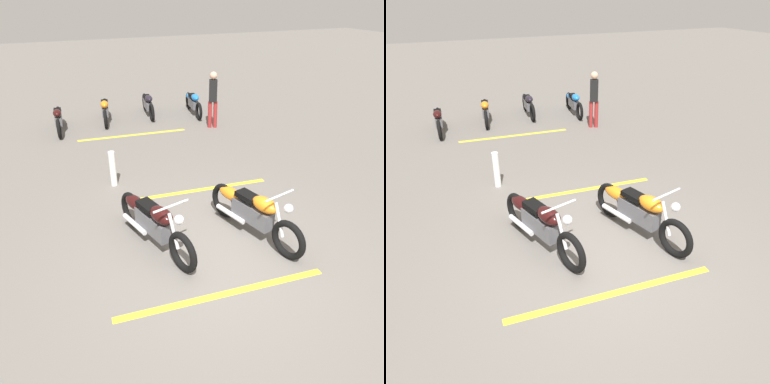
{
  "view_description": "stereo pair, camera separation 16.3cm",
  "coord_description": "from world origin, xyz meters",
  "views": [
    {
      "loc": [
        -4.36,
        2.27,
        3.88
      ],
      "look_at": [
        1.11,
        0.0,
        0.65
      ],
      "focal_mm": 35.26,
      "sensor_mm": 36.0,
      "label": 1
    },
    {
      "loc": [
        -4.29,
        2.42,
        3.88
      ],
      "look_at": [
        1.11,
        0.0,
        0.65
      ],
      "focal_mm": 35.26,
      "sensor_mm": 36.0,
      "label": 2
    }
  ],
  "objects": [
    {
      "name": "ground_plane",
      "position": [
        0.0,
        0.0,
        0.0
      ],
      "size": [
        60.0,
        60.0,
        0.0
      ],
      "primitive_type": "plane",
      "color": "#66605B"
    },
    {
      "name": "bollard_post",
      "position": [
        3.18,
        1.01,
        0.4
      ],
      "size": [
        0.14,
        0.14,
        0.79
      ],
      "primitive_type": "cylinder",
      "color": "white",
      "rests_on": "ground"
    },
    {
      "name": "motorcycle_row_far_left",
      "position": [
        7.48,
        -2.68,
        0.4
      ],
      "size": [
        1.94,
        0.39,
        0.73
      ],
      "rotation": [
        0.0,
        0.0,
        3.01
      ],
      "color": "black",
      "rests_on": "ground"
    },
    {
      "name": "motorcycle_row_right",
      "position": [
        7.42,
        1.77,
        0.39
      ],
      "size": [
        1.92,
        0.33,
        0.72
      ],
      "rotation": [
        0.0,
        0.0,
        3.05
      ],
      "color": "black",
      "rests_on": "ground"
    },
    {
      "name": "motorcycle_dark_foreground",
      "position": [
        0.74,
        0.86,
        0.46
      ],
      "size": [
        2.18,
        0.82,
        1.04
      ],
      "rotation": [
        0.0,
        0.0,
        3.4
      ],
      "color": "black",
      "rests_on": "ground"
    },
    {
      "name": "parking_stripe_near",
      "position": [
        -0.8,
        0.29,
        0.0
      ],
      "size": [
        0.37,
        3.2,
        0.01
      ],
      "primitive_type": "cube",
      "rotation": [
        0.0,
        0.0,
        1.49
      ],
      "color": "yellow",
      "rests_on": "ground"
    },
    {
      "name": "parking_stripe_mid",
      "position": [
        2.24,
        -0.59,
        0.0
      ],
      "size": [
        0.37,
        3.2,
        0.01
      ],
      "primitive_type": "cube",
      "rotation": [
        0.0,
        0.0,
        1.49
      ],
      "color": "yellow",
      "rests_on": "ground"
    },
    {
      "name": "motorcycle_row_left",
      "position": [
        7.94,
        -1.2,
        0.4
      ],
      "size": [
        1.93,
        0.36,
        0.73
      ],
      "rotation": [
        0.0,
        0.0,
        3.03
      ],
      "color": "black",
      "rests_on": "ground"
    },
    {
      "name": "motorcycle_row_center",
      "position": [
        7.8,
        0.28,
        0.4
      ],
      "size": [
        1.92,
        0.48,
        0.73
      ],
      "rotation": [
        0.0,
        0.0,
        2.95
      ],
      "color": "black",
      "rests_on": "ground"
    },
    {
      "name": "bystander_near_row",
      "position": [
        5.91,
        -2.67,
        0.95
      ],
      "size": [
        0.27,
        0.29,
        1.7
      ],
      "rotation": [
        0.0,
        0.0,
        5.88
      ],
      "color": "maroon",
      "rests_on": "ground"
    },
    {
      "name": "motorcycle_bright_foreground",
      "position": [
        0.4,
        -0.83,
        0.46
      ],
      "size": [
        2.19,
        0.79,
        1.04
      ],
      "rotation": [
        0.0,
        0.0,
        3.38
      ],
      "color": "black",
      "rests_on": "ground"
    },
    {
      "name": "parking_stripe_far",
      "position": [
        6.16,
        -0.19,
        0.0
      ],
      "size": [
        0.37,
        3.2,
        0.01
      ],
      "primitive_type": "cube",
      "rotation": [
        0.0,
        0.0,
        1.49
      ],
      "color": "yellow",
      "rests_on": "ground"
    }
  ]
}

